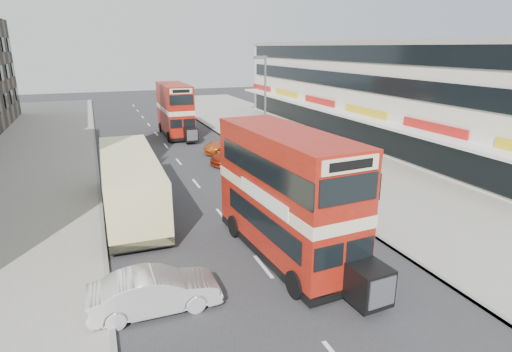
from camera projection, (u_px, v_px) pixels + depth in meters
name	position (u px, v px, depth m)	size (l,w,h in m)	color
ground	(283.00, 292.00, 15.79)	(160.00, 160.00, 0.00)	#28282B
road_surface	(179.00, 162.00, 33.63)	(12.00, 90.00, 0.01)	#28282B
pavement_right	(312.00, 148.00, 37.74)	(12.00, 90.00, 0.15)	gray
pavement_left	(8.00, 177.00, 29.49)	(12.00, 90.00, 0.15)	gray
kerb_left	(97.00, 168.00, 31.52)	(0.20, 90.00, 0.16)	gray
kerb_right	(250.00, 154.00, 35.71)	(0.20, 90.00, 0.16)	gray
commercial_row	(377.00, 91.00, 40.90)	(9.90, 46.20, 9.30)	beige
street_lamp	(264.00, 100.00, 32.69)	(1.00, 0.20, 8.12)	slate
bus_main	(286.00, 195.00, 17.78)	(3.32, 9.73, 5.32)	black
bus_second	(175.00, 110.00, 42.88)	(2.62, 9.18, 5.04)	black
coach	(130.00, 181.00, 23.03)	(3.04, 11.18, 2.95)	black
car_left_front	(155.00, 291.00, 14.48)	(1.55, 4.45, 1.47)	silver
car_right_a	(240.00, 155.00, 32.96)	(1.99, 4.89, 1.42)	maroon
car_right_b	(232.00, 145.00, 36.10)	(2.28, 4.94, 1.37)	#D35415
pedestrian_near	(313.00, 161.00, 30.00)	(0.60, 0.41, 1.63)	gray
pedestrian_far	(240.00, 125.00, 44.02)	(0.97, 0.40, 1.66)	gray
cyclist	(236.00, 155.00, 32.89)	(0.74, 1.87, 2.14)	gray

